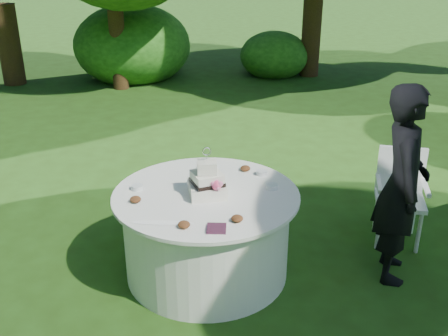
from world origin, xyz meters
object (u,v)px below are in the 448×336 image
Objects in this scene: table at (207,233)px; chair at (400,189)px; cake at (207,182)px; napkins at (216,228)px; guest at (402,185)px.

chair is at bearing 19.96° from table.
table is 3.72× the size of cake.
napkins is 0.16× the size of chair.
cake is 1.96m from chair.
cake is at bearing -159.02° from chair.
chair is (1.81, 0.66, 0.13)m from table.
napkins is 1.63m from guest.
napkins is 0.33× the size of cake.
napkins is at bearing -79.90° from cake.
guest is 0.73m from chair.
cake reaches higher than napkins.
chair is (1.80, 0.69, -0.36)m from cake.
napkins reaches higher than table.
chair reaches higher than table.
chair is (0.20, 0.62, -0.33)m from guest.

